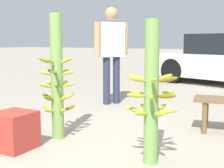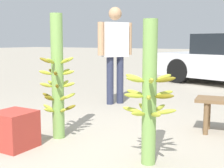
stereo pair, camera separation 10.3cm
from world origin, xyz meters
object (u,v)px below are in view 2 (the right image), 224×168
at_px(banana_stalk_left, 58,78).
at_px(vendor_person, 115,47).
at_px(produce_crate, 14,130).
at_px(banana_stalk_center, 149,94).

distance_m(banana_stalk_left, vendor_person, 2.11).
relative_size(vendor_person, produce_crate, 4.38).
bearing_deg(produce_crate, vendor_person, 96.04).
bearing_deg(banana_stalk_center, banana_stalk_left, 171.79).
relative_size(banana_stalk_center, produce_crate, 3.37).
height_order(banana_stalk_left, banana_stalk_center, banana_stalk_left).
xyz_separation_m(vendor_person, produce_crate, (0.27, -2.55, -0.82)).
bearing_deg(produce_crate, banana_stalk_left, 71.19).
relative_size(banana_stalk_center, vendor_person, 0.77).
bearing_deg(banana_stalk_left, banana_stalk_center, -8.21).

